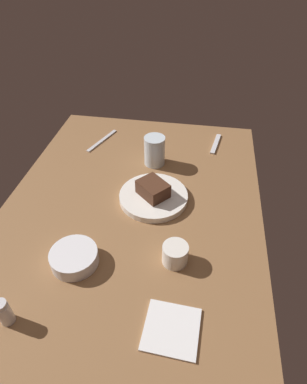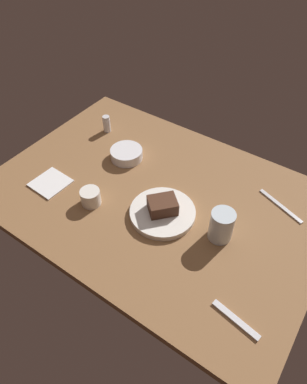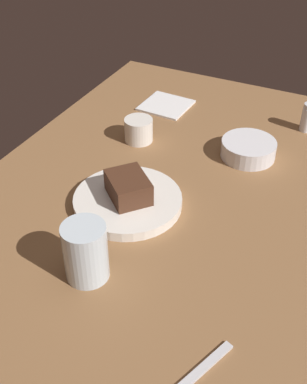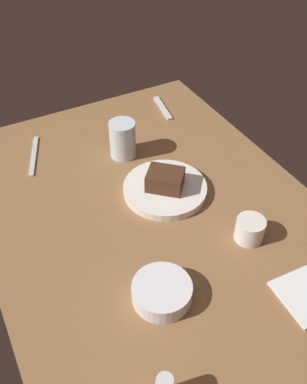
{
  "view_description": "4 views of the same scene",
  "coord_description": "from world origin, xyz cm",
  "px_view_note": "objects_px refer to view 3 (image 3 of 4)",
  "views": [
    {
      "loc": [
        -71.25,
        -19.51,
        75.67
      ],
      "look_at": [
        5.37,
        -6.88,
        8.02
      ],
      "focal_mm": 30.04,
      "sensor_mm": 36.0,
      "label": 1
    },
    {
      "loc": [
        49.75,
        -72.76,
        95.45
      ],
      "look_at": [
        -0.19,
        -0.98,
        5.16
      ],
      "focal_mm": 32.49,
      "sensor_mm": 36.0,
      "label": 2
    },
    {
      "loc": [
        77.69,
        33.84,
        68.85
      ],
      "look_at": [
        5.7,
        -1.39,
        6.97
      ],
      "focal_mm": 46.18,
      "sensor_mm": 36.0,
      "label": 3
    },
    {
      "loc": [
        -66.0,
        36.23,
        82.05
      ],
      "look_at": [
        6.05,
        -2.17,
        5.97
      ],
      "focal_mm": 39.55,
      "sensor_mm": 36.0,
      "label": 4
    }
  ],
  "objects_px": {
    "dessert_plate": "(128,201)",
    "butter_knife": "(187,382)",
    "folded_napkin": "(166,105)",
    "water_glass": "(86,252)",
    "coffee_cup": "(139,130)",
    "chocolate_cake_slice": "(128,187)",
    "side_bowl": "(248,149)"
  },
  "relations": [
    {
      "from": "coffee_cup",
      "to": "side_bowl",
      "type": "bearing_deg",
      "value": 100.4
    },
    {
      "from": "dessert_plate",
      "to": "folded_napkin",
      "type": "bearing_deg",
      "value": -165.36
    },
    {
      "from": "butter_knife",
      "to": "coffee_cup",
      "type": "bearing_deg",
      "value": 54.39
    },
    {
      "from": "dessert_plate",
      "to": "butter_knife",
      "type": "height_order",
      "value": "dessert_plate"
    },
    {
      "from": "coffee_cup",
      "to": "butter_knife",
      "type": "relative_size",
      "value": 0.37
    },
    {
      "from": "coffee_cup",
      "to": "butter_knife",
      "type": "height_order",
      "value": "coffee_cup"
    },
    {
      "from": "butter_knife",
      "to": "side_bowl",
      "type": "bearing_deg",
      "value": 30.5
    },
    {
      "from": "butter_knife",
      "to": "water_glass",
      "type": "bearing_deg",
      "value": 85.0
    },
    {
      "from": "chocolate_cake_slice",
      "to": "coffee_cup",
      "type": "distance_m",
      "value": 0.26
    },
    {
      "from": "water_glass",
      "to": "folded_napkin",
      "type": "xyz_separation_m",
      "value": [
        -0.64,
        -0.14,
        -0.05
      ]
    },
    {
      "from": "chocolate_cake_slice",
      "to": "water_glass",
      "type": "relative_size",
      "value": 0.85
    },
    {
      "from": "side_bowl",
      "to": "coffee_cup",
      "type": "xyz_separation_m",
      "value": [
        0.05,
        -0.27,
        0.01
      ]
    },
    {
      "from": "dessert_plate",
      "to": "folded_napkin",
      "type": "height_order",
      "value": "dessert_plate"
    },
    {
      "from": "coffee_cup",
      "to": "butter_knife",
      "type": "xyz_separation_m",
      "value": [
        0.56,
        0.37,
        -0.03
      ]
    },
    {
      "from": "dessert_plate",
      "to": "coffee_cup",
      "type": "height_order",
      "value": "coffee_cup"
    },
    {
      "from": "butter_knife",
      "to": "folded_napkin",
      "type": "bearing_deg",
      "value": 48.0
    },
    {
      "from": "chocolate_cake_slice",
      "to": "coffee_cup",
      "type": "xyz_separation_m",
      "value": [
        -0.24,
        -0.1,
        -0.02
      ]
    },
    {
      "from": "water_glass",
      "to": "folded_napkin",
      "type": "relative_size",
      "value": 0.89
    },
    {
      "from": "side_bowl",
      "to": "butter_knife",
      "type": "bearing_deg",
      "value": 9.51
    },
    {
      "from": "coffee_cup",
      "to": "folded_napkin",
      "type": "distance_m",
      "value": 0.2
    },
    {
      "from": "side_bowl",
      "to": "folded_napkin",
      "type": "xyz_separation_m",
      "value": [
        -0.15,
        -0.28,
        -0.02
      ]
    },
    {
      "from": "coffee_cup",
      "to": "butter_knife",
      "type": "distance_m",
      "value": 0.68
    },
    {
      "from": "water_glass",
      "to": "coffee_cup",
      "type": "distance_m",
      "value": 0.46
    },
    {
      "from": "water_glass",
      "to": "coffee_cup",
      "type": "relative_size",
      "value": 1.58
    },
    {
      "from": "water_glass",
      "to": "butter_knife",
      "type": "xyz_separation_m",
      "value": [
        0.12,
        0.24,
        -0.05
      ]
    },
    {
      "from": "water_glass",
      "to": "folded_napkin",
      "type": "distance_m",
      "value": 0.66
    },
    {
      "from": "folded_napkin",
      "to": "chocolate_cake_slice",
      "type": "bearing_deg",
      "value": 14.88
    },
    {
      "from": "butter_knife",
      "to": "folded_napkin",
      "type": "height_order",
      "value": "folded_napkin"
    },
    {
      "from": "chocolate_cake_slice",
      "to": "water_glass",
      "type": "height_order",
      "value": "water_glass"
    },
    {
      "from": "dessert_plate",
      "to": "folded_napkin",
      "type": "xyz_separation_m",
      "value": [
        -0.44,
        -0.11,
        -0.01
      ]
    },
    {
      "from": "side_bowl",
      "to": "folded_napkin",
      "type": "distance_m",
      "value": 0.32
    },
    {
      "from": "dessert_plate",
      "to": "coffee_cup",
      "type": "distance_m",
      "value": 0.26
    }
  ]
}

